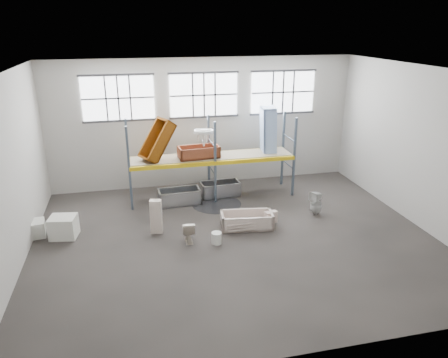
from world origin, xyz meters
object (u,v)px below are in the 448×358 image
object	(u,v)px
bathtub_beige	(247,220)
carton_near	(64,227)
cistern_tall	(156,216)
rust_tub_flat	(199,152)
steel_tub_left	(179,197)
blue_tub_upright	(268,130)
toilet_white	(316,203)
toilet_beige	(188,231)
bucket	(217,238)
steel_tub_right	(220,189)

from	to	relation	value
bathtub_beige	carton_near	xyz separation A→B (m)	(-5.65, 0.63, 0.09)
cistern_tall	rust_tub_flat	xyz separation A→B (m)	(1.78, 2.42, 1.27)
rust_tub_flat	cistern_tall	bearing A→B (deg)	-126.32
steel_tub_left	rust_tub_flat	distance (m)	1.77
bathtub_beige	cistern_tall	xyz separation A→B (m)	(-2.84, 0.28, 0.30)
blue_tub_upright	carton_near	bearing A→B (deg)	-161.89
steel_tub_left	carton_near	world-z (taller)	carton_near
toilet_white	blue_tub_upright	xyz separation A→B (m)	(-0.92, 2.60, 1.97)
bathtub_beige	toilet_beige	bearing A→B (deg)	-157.85
rust_tub_flat	bucket	world-z (taller)	rust_tub_flat
carton_near	bathtub_beige	bearing A→B (deg)	-6.36
toilet_white	steel_tub_right	bearing A→B (deg)	-154.81
toilet_beige	blue_tub_upright	world-z (taller)	blue_tub_upright
bathtub_beige	bucket	bearing A→B (deg)	-136.68
steel_tub_right	blue_tub_upright	size ratio (longest dim) A/B	0.84
toilet_beige	bucket	distance (m)	0.88
bathtub_beige	bucket	xyz separation A→B (m)	(-1.17, -0.83, -0.07)
bathtub_beige	toilet_white	distance (m)	2.61
steel_tub_left	steel_tub_right	distance (m)	1.66
steel_tub_left	toilet_white	bearing A→B (deg)	-23.78
rust_tub_flat	carton_near	distance (m)	5.25
rust_tub_flat	bathtub_beige	bearing A→B (deg)	-68.53
toilet_beige	toilet_white	size ratio (longest dim) A/B	0.79
rust_tub_flat	carton_near	bearing A→B (deg)	-155.66
toilet_white	bucket	bearing A→B (deg)	-96.22
toilet_beige	bucket	world-z (taller)	toilet_beige
cistern_tall	carton_near	size ratio (longest dim) A/B	1.41
toilet_white	toilet_beige	bearing A→B (deg)	-103.25
cistern_tall	blue_tub_upright	bearing A→B (deg)	44.06
bathtub_beige	steel_tub_right	distance (m)	2.82
cistern_tall	blue_tub_upright	world-z (taller)	blue_tub_upright
bathtub_beige	toilet_white	bearing A→B (deg)	16.97
toilet_beige	rust_tub_flat	bearing A→B (deg)	-102.14
cistern_tall	bathtub_beige	bearing A→B (deg)	7.12
toilet_beige	cistern_tall	size ratio (longest dim) A/B	0.61
bathtub_beige	steel_tub_right	world-z (taller)	steel_tub_right
bucket	carton_near	bearing A→B (deg)	161.91
steel_tub_right	steel_tub_left	bearing A→B (deg)	-165.01
toilet_beige	rust_tub_flat	size ratio (longest dim) A/B	0.46
toilet_beige	bathtub_beige	bearing A→B (deg)	-162.10
toilet_white	bucket	distance (m)	3.95
rust_tub_flat	blue_tub_upright	bearing A→B (deg)	6.58
toilet_beige	steel_tub_right	xyz separation A→B (m)	(1.70, 3.31, -0.06)
carton_near	cistern_tall	bearing A→B (deg)	-7.11
toilet_beige	blue_tub_upright	distance (m)	5.45
toilet_beige	cistern_tall	bearing A→B (deg)	-38.05
toilet_white	steel_tub_left	world-z (taller)	toilet_white
toilet_beige	cistern_tall	xyz separation A→B (m)	(-0.88, 0.78, 0.21)
toilet_beige	bucket	xyz separation A→B (m)	(0.79, -0.33, -0.16)
bucket	carton_near	size ratio (longest dim) A/B	0.46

